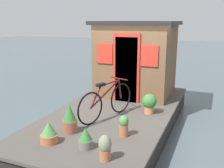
# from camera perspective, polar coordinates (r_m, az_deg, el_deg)

# --- Properties ---
(ground_plane) EXTENTS (60.00, 60.00, 0.00)m
(ground_plane) POSITION_cam_1_polar(r_m,az_deg,el_deg) (6.43, 0.70, -10.19)
(ground_plane) COLOR #4C5B60
(houseboat_deck) EXTENTS (5.46, 2.64, 0.52)m
(houseboat_deck) POSITION_cam_1_polar(r_m,az_deg,el_deg) (6.33, 0.70, -8.04)
(houseboat_deck) COLOR #4C4742
(houseboat_deck) RESTS_ON ground_plane
(houseboat_cabin) EXTENTS (1.91, 2.21, 2.09)m
(houseboat_cabin) POSITION_cam_1_polar(r_m,az_deg,el_deg) (7.47, 5.41, 5.74)
(houseboat_cabin) COLOR brown
(houseboat_cabin) RESTS_ON houseboat_deck
(bicycle) EXTENTS (1.61, 0.67, 0.84)m
(bicycle) POSITION_cam_1_polar(r_m,az_deg,el_deg) (5.64, -1.21, -3.86)
(bicycle) COLOR black
(bicycle) RESTS_ON houseboat_deck
(potted_plant_lavender) EXTENTS (0.25, 0.25, 0.36)m
(potted_plant_lavender) POSITION_cam_1_polar(r_m,az_deg,el_deg) (4.46, -5.86, -11.91)
(potted_plant_lavender) COLOR slate
(potted_plant_lavender) RESTS_ON houseboat_deck
(potted_plant_geranium) EXTENTS (0.29, 0.29, 0.58)m
(potted_plant_geranium) POSITION_cam_1_polar(r_m,az_deg,el_deg) (5.05, -9.35, -7.60)
(potted_plant_geranium) COLOR #935138
(potted_plant_geranium) RESTS_ON houseboat_deck
(potted_plant_basil) EXTENTS (0.18, 0.18, 0.40)m
(potted_plant_basil) POSITION_cam_1_polar(r_m,az_deg,el_deg) (4.85, 2.62, -9.19)
(potted_plant_basil) COLOR #B2603D
(potted_plant_basil) RESTS_ON houseboat_deck
(potted_plant_sage) EXTENTS (0.21, 0.21, 0.42)m
(potted_plant_sage) POSITION_cam_1_polar(r_m,az_deg,el_deg) (4.07, -1.57, -13.82)
(potted_plant_sage) COLOR #B2603D
(potted_plant_sage) RESTS_ON houseboat_deck
(potted_plant_thyme) EXTENTS (0.34, 0.34, 0.46)m
(potted_plant_thyme) POSITION_cam_1_polar(r_m,az_deg,el_deg) (6.03, 8.27, -4.14)
(potted_plant_thyme) COLOR #C6754C
(potted_plant_thyme) RESTS_ON houseboat_deck
(potted_plant_ivy) EXTENTS (0.31, 0.31, 0.39)m
(potted_plant_ivy) POSITION_cam_1_polar(r_m,az_deg,el_deg) (4.73, -13.80, -10.48)
(potted_plant_ivy) COLOR #B2603D
(potted_plant_ivy) RESTS_ON houseboat_deck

